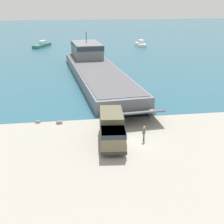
{
  "coord_description": "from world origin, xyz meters",
  "views": [
    {
      "loc": [
        -6.89,
        -29.81,
        14.84
      ],
      "look_at": [
        -1.71,
        5.03,
        1.72
      ],
      "focal_mm": 50.0,
      "sensor_mm": 36.0,
      "label": 1
    }
  ],
  "objects": [
    {
      "name": "water_surface",
      "position": [
        0.0,
        97.32,
        0.0
      ],
      "size": [
        240.0,
        180.0,
        0.01
      ],
      "primitive_type": "cube",
      "color": "#285B70",
      "rests_on": "ground_plane"
    },
    {
      "name": "landing_craft",
      "position": [
        -1.33,
        31.28,
        1.79
      ],
      "size": [
        11.56,
        43.61,
        7.51
      ],
      "rotation": [
        0.0,
        0.0,
        0.09
      ],
      "color": "slate",
      "rests_on": "ground_plane"
    },
    {
      "name": "moored_boat_c",
      "position": [
        16.62,
        67.26,
        0.67
      ],
      "size": [
        2.32,
        6.72,
        2.01
      ],
      "rotation": [
        0.0,
        0.0,
        0.03
      ],
      "color": "white",
      "rests_on": "ground_plane"
    },
    {
      "name": "moored_boat_b",
      "position": [
        1.17,
        66.11,
        0.54
      ],
      "size": [
        6.97,
        5.39,
        1.62
      ],
      "rotation": [
        0.0,
        0.0,
        2.1
      ],
      "color": "white",
      "rests_on": "ground_plane"
    },
    {
      "name": "military_truck",
      "position": [
        -2.42,
        0.29,
        1.6
      ],
      "size": [
        3.23,
        7.49,
        3.07
      ],
      "rotation": [
        0.0,
        0.0,
        -1.67
      ],
      "color": "#6B664C",
      "rests_on": "ground_plane"
    },
    {
      "name": "shoreline_rock_b",
      "position": [
        4.16,
        8.16,
        0.0
      ],
      "size": [
        1.26,
        1.26,
        1.26
      ],
      "primitive_type": "sphere",
      "color": "gray",
      "rests_on": "ground_plane"
    },
    {
      "name": "moored_boat_a",
      "position": [
        -14.03,
        70.49,
        0.61
      ],
      "size": [
        5.54,
        8.7,
        1.84
      ],
      "rotation": [
        0.0,
        0.0,
        2.71
      ],
      "color": "#2D7060",
      "rests_on": "ground_plane"
    },
    {
      "name": "shoreline_rock_a",
      "position": [
        -8.11,
        6.53,
        0.0
      ],
      "size": [
        0.84,
        0.84,
        0.84
      ],
      "primitive_type": "sphere",
      "color": "gray",
      "rests_on": "ground_plane"
    },
    {
      "name": "shoreline_rock_c",
      "position": [
        -10.77,
        7.19,
        0.0
      ],
      "size": [
        0.69,
        0.69,
        0.69
      ],
      "primitive_type": "sphere",
      "color": "gray",
      "rests_on": "ground_plane"
    },
    {
      "name": "mooring_bollard",
      "position": [
        3.46,
        6.81,
        0.35
      ],
      "size": [
        0.25,
        0.25,
        0.64
      ],
      "color": "#333338",
      "rests_on": "ground_plane"
    },
    {
      "name": "ground_plane",
      "position": [
        0.0,
        0.0,
        0.0
      ],
      "size": [
        240.0,
        240.0,
        0.0
      ],
      "primitive_type": "plane",
      "color": "#9E998E"
    },
    {
      "name": "soldier_on_ramp",
      "position": [
        1.07,
        0.17,
        1.02
      ],
      "size": [
        0.42,
        0.5,
        1.76
      ],
      "rotation": [
        0.0,
        0.0,
        5.79
      ],
      "color": "#475638",
      "rests_on": "ground_plane"
    }
  ]
}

